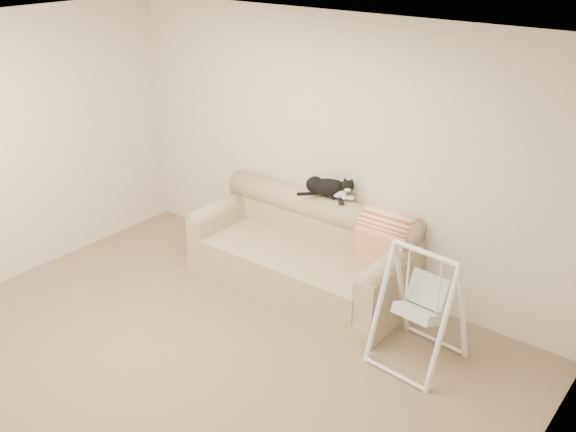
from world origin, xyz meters
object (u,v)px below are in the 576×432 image
object	(u,v)px
remote_a	(328,196)
tuxedo_cat	(328,187)
remote_b	(340,200)
baby_swing	(421,306)
sofa	(304,253)

from	to	relation	value
remote_a	tuxedo_cat	size ratio (longest dim) A/B	0.36
remote_b	tuxedo_cat	xyz separation A→B (m)	(-0.14, 0.01, 0.09)
remote_a	tuxedo_cat	world-z (taller)	tuxedo_cat
tuxedo_cat	baby_swing	world-z (taller)	tuxedo_cat
tuxedo_cat	remote_b	bearing A→B (deg)	-4.20
remote_b	baby_swing	distance (m)	1.40
remote_a	baby_swing	bearing A→B (deg)	-24.93
sofa	remote_b	world-z (taller)	remote_b
tuxedo_cat	baby_swing	distance (m)	1.56
sofa	baby_swing	world-z (taller)	baby_swing
baby_swing	remote_a	bearing A→B (deg)	155.07
sofa	remote_a	world-z (taller)	remote_a
sofa	tuxedo_cat	size ratio (longest dim) A/B	4.23
baby_swing	sofa	bearing A→B (deg)	165.25
sofa	remote_b	distance (m)	0.65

